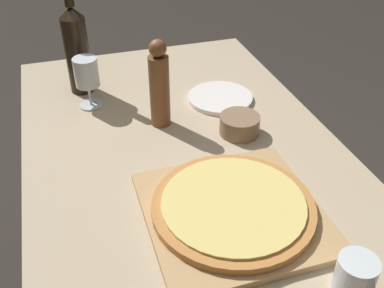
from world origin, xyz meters
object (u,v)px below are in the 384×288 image
object	(u,v)px
pizza	(233,206)
wine_glass	(87,74)
small_bowl	(239,125)
wine_bottle	(77,48)
pepper_mill	(159,86)

from	to	relation	value
pizza	wine_glass	world-z (taller)	wine_glass
pizza	small_bowl	bearing A→B (deg)	65.29
pizza	wine_bottle	world-z (taller)	wine_bottle
pepper_mill	small_bowl	xyz separation A→B (m)	(0.20, -0.11, -0.09)
pizza	small_bowl	xyz separation A→B (m)	(0.14, 0.30, -0.00)
small_bowl	pepper_mill	bearing A→B (deg)	149.88
pepper_mill	small_bowl	distance (m)	0.24
small_bowl	wine_glass	bearing A→B (deg)	143.85
wine_bottle	wine_glass	size ratio (longest dim) A/B	2.30
small_bowl	wine_bottle	bearing A→B (deg)	135.38
wine_bottle	pepper_mill	xyz separation A→B (m)	(0.19, -0.27, -0.02)
pizza	pepper_mill	bearing A→B (deg)	97.95
pizza	wine_glass	distance (m)	0.63
pizza	wine_glass	size ratio (longest dim) A/B	2.27
pepper_mill	wine_glass	distance (m)	0.24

